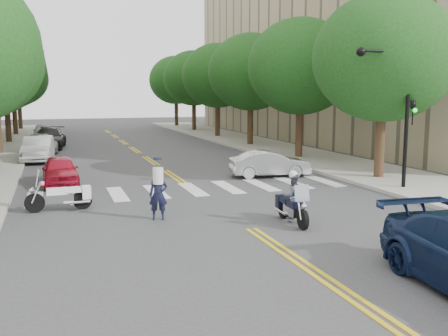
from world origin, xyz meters
name	(u,v)px	position (x,y,z in m)	size (l,w,h in m)	color
ground	(251,229)	(0.00, 0.00, 0.00)	(140.00, 140.00, 0.00)	#38383A
sidewalk_right	(259,145)	(9.50, 22.00, 0.07)	(5.00, 60.00, 0.15)	#9E9991
building_right	(409,16)	(26.00, 26.00, 11.00)	(26.00, 44.00, 22.00)	tan
tree_l_3	(5,73)	(-8.80, 30.00, 5.55)	(6.40, 6.40, 8.45)	#382316
tree_l_4	(12,76)	(-8.80, 38.00, 5.55)	(6.40, 6.40, 8.45)	#382316
tree_l_5	(18,79)	(-8.80, 46.00, 5.55)	(6.40, 6.40, 8.45)	#382316
tree_r_0	(384,58)	(8.80, 6.00, 5.55)	(6.40, 6.40, 8.45)	#382316
tree_r_1	(301,67)	(8.80, 14.00, 5.55)	(6.40, 6.40, 8.45)	#382316
tree_r_2	(251,72)	(8.80, 22.00, 5.55)	(6.40, 6.40, 8.45)	#382316
tree_r_3	(217,76)	(8.80, 30.00, 5.55)	(6.40, 6.40, 8.45)	#382316
tree_r_4	(194,78)	(8.80, 38.00, 5.55)	(6.40, 6.40, 8.45)	#382316
tree_r_5	(176,80)	(8.80, 46.00, 5.55)	(6.40, 6.40, 8.45)	#382316
traffic_signal_pole	(398,100)	(7.72, 3.50, 3.72)	(2.82, 0.42, 6.00)	black
motorcycle_police	(292,200)	(1.46, 0.25, 0.74)	(0.71, 2.04, 1.65)	black
motorcycle_parked	(65,196)	(-5.14, 4.29, 0.50)	(2.21, 0.51, 1.43)	black
officer_standing	(158,195)	(-2.35, 2.00, 0.80)	(0.58, 0.38, 1.60)	black
convertible	(270,164)	(4.38, 8.46, 0.63)	(1.33, 3.82, 1.26)	silver
parked_car_a	(60,170)	(-5.20, 9.50, 0.63)	(1.48, 3.68, 1.25)	#AD1229
parked_car_b	(38,149)	(-6.30, 18.00, 0.74)	(1.56, 4.46, 1.47)	#BEBEBE
parked_car_c	(40,143)	(-6.30, 22.85, 0.62)	(2.06, 4.47, 1.24)	#B3B7BC
parked_car_d	(49,138)	(-5.70, 25.23, 0.74)	(2.08, 5.13, 1.49)	black
parked_car_e	(43,131)	(-6.30, 33.42, 0.67)	(1.57, 3.91, 1.33)	#A2A3A8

